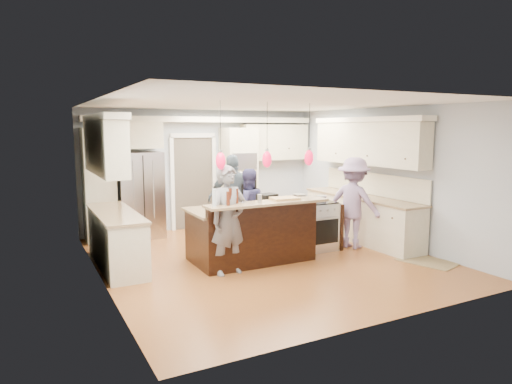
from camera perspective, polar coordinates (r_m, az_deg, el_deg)
ground_plane at (r=8.15m, az=1.15°, el=-8.34°), size 6.00×6.00×0.00m
room_shell at (r=7.83m, az=1.19°, el=4.53°), size 5.54×6.04×2.72m
refrigerator at (r=9.85m, az=-14.30°, el=-0.38°), size 0.90×0.70×1.80m
oven_column at (r=10.60m, az=-2.19°, el=1.81°), size 0.72×0.69×2.30m
back_upper_cabinets at (r=10.10m, az=-10.15°, el=4.34°), size 5.30×0.61×2.54m
right_counter_run at (r=9.55m, az=13.26°, el=0.34°), size 0.64×3.10×2.51m
left_cabinets at (r=7.87m, az=-17.58°, el=-1.42°), size 0.64×2.30×2.51m
kitchen_island at (r=7.98m, az=-0.65°, el=-5.09°), size 2.10×1.46×1.12m
island_range at (r=8.75m, az=7.39°, el=-4.17°), size 0.82×0.71×0.92m
pendant_lights at (r=7.27m, az=1.39°, el=4.15°), size 1.75×0.15×1.03m
person_bar_end at (r=7.16m, az=-3.44°, el=-3.53°), size 0.68×0.50×1.73m
person_far_left at (r=8.84m, az=-1.08°, el=-1.99°), size 0.77×0.62×1.52m
person_far_right at (r=9.23m, az=-2.83°, el=-0.78°), size 1.11×0.67×1.77m
person_range_side at (r=8.91m, az=12.12°, el=-1.35°), size 1.07×1.30×1.74m
floor_rug at (r=8.49m, az=20.68°, el=-8.14°), size 0.86×1.06×0.01m
water_bottle at (r=6.85m, az=-5.24°, el=-0.74°), size 0.06×0.06×0.27m
beer_bottle_a at (r=6.95m, az=-3.51°, el=-0.82°), size 0.06×0.06×0.22m
beer_bottle_b at (r=7.03m, az=-3.28°, el=-0.56°), size 0.08×0.08×0.26m
beer_bottle_c at (r=7.14m, az=-2.45°, el=-0.50°), size 0.06×0.06×0.24m
drink_can at (r=7.24m, az=0.46°, el=-0.81°), size 0.07×0.07×0.13m
cutting_board at (r=7.56m, az=3.61°, el=-0.81°), size 0.46×0.35×0.03m
pot_large at (r=8.62m, az=5.45°, el=-0.72°), size 0.24×0.24×0.14m
pot_small at (r=8.77m, az=8.19°, el=-0.76°), size 0.19×0.19×0.10m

